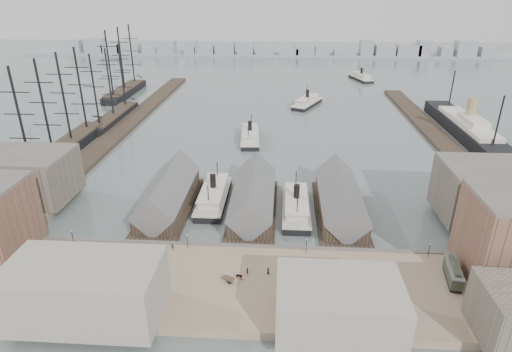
# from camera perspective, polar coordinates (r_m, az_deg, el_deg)

# --- Properties ---
(ground) EXTENTS (900.00, 900.00, 0.00)m
(ground) POSITION_cam_1_polar(r_m,az_deg,el_deg) (116.77, -0.97, -8.72)
(ground) COLOR #53605E
(ground) RESTS_ON ground
(quay) EXTENTS (180.00, 30.00, 2.00)m
(quay) POSITION_cam_1_polar(r_m,az_deg,el_deg) (100.00, -1.93, -14.45)
(quay) COLOR #8B755D
(quay) RESTS_ON ground
(seawall) EXTENTS (180.00, 1.20, 2.30)m
(seawall) POSITION_cam_1_polar(r_m,az_deg,el_deg) (111.81, -1.19, -9.67)
(seawall) COLOR #59544C
(seawall) RESTS_ON ground
(west_wharf) EXTENTS (10.00, 220.00, 1.60)m
(west_wharf) POSITION_cam_1_polar(r_m,az_deg,el_deg) (221.01, -16.76, 6.66)
(west_wharf) COLOR #2D231C
(west_wharf) RESTS_ON ground
(east_wharf) EXTENTS (10.00, 180.00, 1.60)m
(east_wharf) POSITION_cam_1_polar(r_m,az_deg,el_deg) (209.79, 23.02, 4.82)
(east_wharf) COLOR #2D231C
(east_wharf) RESTS_ON ground
(ferry_shed_west) EXTENTS (14.00, 42.00, 12.60)m
(ferry_shed_west) POSITION_cam_1_polar(r_m,az_deg,el_deg) (133.29, -11.61, -2.54)
(ferry_shed_west) COLOR #2D231C
(ferry_shed_west) RESTS_ON ground
(ferry_shed_center) EXTENTS (14.00, 42.00, 12.60)m
(ferry_shed_center) POSITION_cam_1_polar(r_m,az_deg,el_deg) (129.05, -0.38, -2.93)
(ferry_shed_center) COLOR #2D231C
(ferry_shed_center) RESTS_ON ground
(ferry_shed_east) EXTENTS (14.00, 42.00, 12.60)m
(ferry_shed_east) POSITION_cam_1_polar(r_m,az_deg,el_deg) (129.99, 11.15, -3.21)
(ferry_shed_east) COLOR #2D231C
(ferry_shed_east) RESTS_ON ground
(warehouse_west_back) EXTENTS (26.00, 20.00, 14.00)m
(warehouse_west_back) POSITION_cam_1_polar(r_m,az_deg,el_deg) (149.96, -28.10, -0.11)
(warehouse_west_back) COLOR #60564C
(warehouse_west_back) RESTS_ON west_land
(warehouse_east_back) EXTENTS (28.00, 20.00, 15.00)m
(warehouse_east_back) POSITION_cam_1_polar(r_m,az_deg,el_deg) (138.45, 28.90, -1.96)
(warehouse_east_back) COLOR #60564C
(warehouse_east_back) RESTS_ON east_land
(street_bldg_center) EXTENTS (24.00, 16.00, 10.00)m
(street_bldg_center) POSITION_cam_1_polar(r_m,az_deg,el_deg) (87.36, 10.96, -16.56)
(street_bldg_center) COLOR gray
(street_bldg_center) RESTS_ON quay
(street_bldg_west) EXTENTS (30.00, 16.00, 12.00)m
(street_bldg_west) POSITION_cam_1_polar(r_m,az_deg,el_deg) (94.10, -21.84, -13.93)
(street_bldg_west) COLOR gray
(street_bldg_west) RESTS_ON quay
(lamp_post_far_w) EXTENTS (0.44, 0.44, 3.92)m
(lamp_post_far_w) POSITION_cam_1_polar(r_m,az_deg,el_deg) (120.49, -23.32, -7.18)
(lamp_post_far_w) COLOR black
(lamp_post_far_w) RESTS_ON quay
(lamp_post_near_w) EXTENTS (0.44, 0.44, 3.92)m
(lamp_post_near_w) POSITION_cam_1_polar(r_m,az_deg,el_deg) (110.53, -9.14, -8.25)
(lamp_post_near_w) COLOR black
(lamp_post_near_w) RESTS_ON quay
(lamp_post_near_e) EXTENTS (0.44, 0.44, 3.92)m
(lamp_post_near_e) POSITION_cam_1_polar(r_m,az_deg,el_deg) (108.24, 6.74, -8.86)
(lamp_post_near_e) COLOR black
(lamp_post_near_e) RESTS_ON quay
(lamp_post_far_e) EXTENTS (0.44, 0.44, 3.92)m
(lamp_post_far_e) POSITION_cam_1_polar(r_m,az_deg,el_deg) (114.08, 22.14, -8.81)
(lamp_post_far_e) COLOR black
(lamp_post_far_e) RESTS_ON quay
(far_shore) EXTENTS (500.00, 40.00, 15.72)m
(far_shore) POSITION_cam_1_polar(r_m,az_deg,el_deg) (436.09, 2.43, 16.27)
(far_shore) COLOR gray
(far_shore) RESTS_ON ground
(ferry_docked_west) EXTENTS (8.47, 28.24, 10.09)m
(ferry_docked_west) POSITION_cam_1_polar(r_m,az_deg,el_deg) (136.43, -5.67, -2.55)
(ferry_docked_west) COLOR black
(ferry_docked_west) RESTS_ON ground
(ferry_docked_east) EXTENTS (8.20, 27.34, 9.76)m
(ferry_docked_east) POSITION_cam_1_polar(r_m,az_deg,el_deg) (130.22, 5.36, -3.95)
(ferry_docked_east) COLOR black
(ferry_docked_east) RESTS_ON ground
(ferry_open_near) EXTENTS (10.13, 27.43, 9.60)m
(ferry_open_near) POSITION_cam_1_polar(r_m,az_deg,el_deg) (189.88, -0.80, 5.36)
(ferry_open_near) COLOR black
(ferry_open_near) RESTS_ON ground
(ferry_open_mid) EXTENTS (19.17, 28.74, 9.93)m
(ferry_open_mid) POSITION_cam_1_polar(r_m,az_deg,el_deg) (248.99, 6.83, 9.77)
(ferry_open_mid) COLOR black
(ferry_open_mid) RESTS_ON ground
(ferry_open_far) EXTENTS (15.31, 27.26, 9.32)m
(ferry_open_far) POSITION_cam_1_polar(r_m,az_deg,el_deg) (327.01, 13.82, 12.67)
(ferry_open_far) COLOR black
(ferry_open_far) RESTS_ON ground
(sailing_ship_near) EXTENTS (9.64, 66.38, 39.61)m
(sailing_ship_near) POSITION_cam_1_polar(r_m,az_deg,el_deg) (190.71, -24.33, 3.45)
(sailing_ship_near) COLOR black
(sailing_ship_near) RESTS_ON ground
(sailing_ship_mid) EXTENTS (8.75, 50.55, 35.97)m
(sailing_ship_mid) POSITION_cam_1_polar(r_m,az_deg,el_deg) (229.96, -18.41, 7.57)
(sailing_ship_mid) COLOR black
(sailing_ship_mid) RESTS_ON ground
(sailing_ship_far) EXTENTS (9.89, 54.96, 40.67)m
(sailing_ship_far) POSITION_cam_1_polar(r_m,az_deg,el_deg) (285.78, -17.06, 10.88)
(sailing_ship_far) COLOR black
(sailing_ship_far) RESTS_ON ground
(ocean_steamer) EXTENTS (12.07, 88.24, 17.65)m
(ocean_steamer) POSITION_cam_1_polar(r_m,az_deg,el_deg) (217.46, 26.33, 5.70)
(ocean_steamer) COLOR black
(ocean_steamer) RESTS_ON ground
(tram) EXTENTS (4.21, 10.58, 3.66)m
(tram) POSITION_cam_1_polar(r_m,az_deg,el_deg) (108.43, 24.77, -11.69)
(tram) COLOR black
(tram) RESTS_ON quay
(horse_cart_left) EXTENTS (4.81, 3.01, 1.59)m
(horse_cart_left) POSITION_cam_1_polar(r_m,az_deg,el_deg) (113.13, -19.68, -9.83)
(horse_cart_left) COLOR black
(horse_cart_left) RESTS_ON quay
(horse_cart_center) EXTENTS (4.85, 3.09, 1.53)m
(horse_cart_center) POSITION_cam_1_polar(r_m,az_deg,el_deg) (99.56, -2.75, -13.36)
(horse_cart_center) COLOR black
(horse_cart_center) RESTS_ON quay
(horse_cart_right) EXTENTS (4.75, 2.91, 1.45)m
(horse_cart_right) POSITION_cam_1_polar(r_m,az_deg,el_deg) (97.34, 13.45, -15.15)
(horse_cart_right) COLOR black
(horse_cart_right) RESTS_ON quay
(pedestrian_0) EXTENTS (0.52, 0.65, 1.62)m
(pedestrian_0) POSITION_cam_1_polar(r_m,az_deg,el_deg) (118.87, -23.04, -8.65)
(pedestrian_0) COLOR black
(pedestrian_0) RESTS_ON quay
(pedestrian_1) EXTENTS (0.94, 0.80, 1.70)m
(pedestrian_1) POSITION_cam_1_polar(r_m,az_deg,el_deg) (111.45, -23.73, -11.09)
(pedestrian_1) COLOR black
(pedestrian_1) RESTS_ON quay
(pedestrian_2) EXTENTS (1.07, 0.70, 1.56)m
(pedestrian_2) POSITION_cam_1_polar(r_m,az_deg,el_deg) (111.59, -11.06, -9.25)
(pedestrian_2) COLOR black
(pedestrian_2) RESTS_ON quay
(pedestrian_3) EXTENTS (1.07, 0.61, 1.71)m
(pedestrian_3) POSITION_cam_1_polar(r_m,az_deg,el_deg) (100.33, -12.76, -13.65)
(pedestrian_3) COLOR black
(pedestrian_3) RESTS_ON quay
(pedestrian_4) EXTENTS (0.75, 0.93, 1.64)m
(pedestrian_4) POSITION_cam_1_polar(r_m,az_deg,el_deg) (101.36, 1.63, -12.54)
(pedestrian_4) COLOR black
(pedestrian_4) RESTS_ON quay
(pedestrian_5) EXTENTS (0.75, 0.78, 1.73)m
(pedestrian_5) POSITION_cam_1_polar(r_m,az_deg,el_deg) (101.23, -1.16, -12.56)
(pedestrian_5) COLOR black
(pedestrian_5) RESTS_ON quay
(pedestrian_6) EXTENTS (0.85, 0.99, 1.77)m
(pedestrian_6) POSITION_cam_1_polar(r_m,az_deg,el_deg) (105.14, 12.24, -11.61)
(pedestrian_6) COLOR black
(pedestrian_6) RESTS_ON quay
(pedestrian_7) EXTENTS (1.29, 1.02, 1.75)m
(pedestrian_7) POSITION_cam_1_polar(r_m,az_deg,el_deg) (101.07, 18.25, -14.06)
(pedestrian_7) COLOR black
(pedestrian_7) RESTS_ON quay
(pedestrian_8) EXTENTS (1.10, 0.94, 1.77)m
(pedestrian_8) POSITION_cam_1_polar(r_m,az_deg,el_deg) (105.24, 17.17, -12.19)
(pedestrian_8) COLOR black
(pedestrian_8) RESTS_ON quay
(pedestrian_10) EXTENTS (0.81, 1.06, 1.67)m
(pedestrian_10) POSITION_cam_1_polar(r_m,az_deg,el_deg) (128.01, -29.42, -7.54)
(pedestrian_10) COLOR black
(pedestrian_10) RESTS_ON quay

